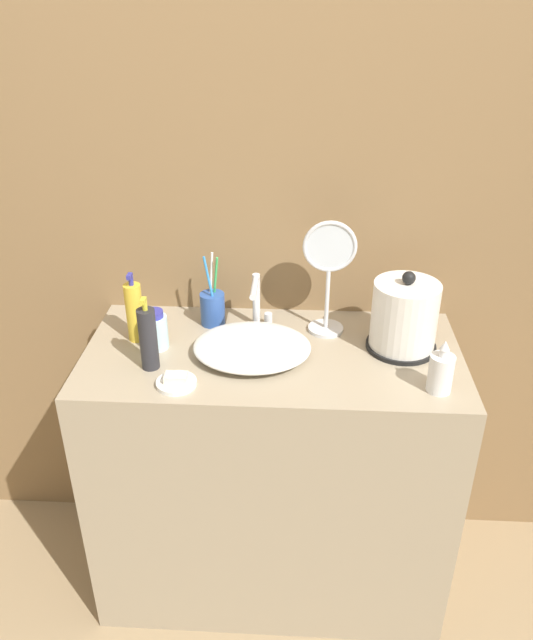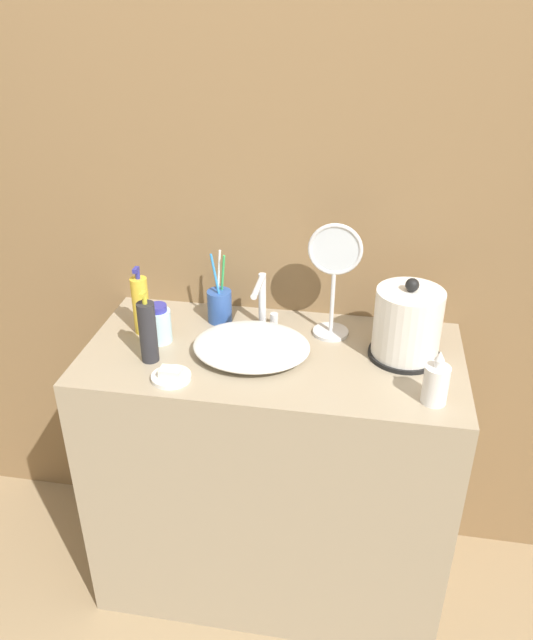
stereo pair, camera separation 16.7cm
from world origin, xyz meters
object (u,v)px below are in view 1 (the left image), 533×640
(electric_kettle, at_px, (404,318))
(hand_cream_bottle, at_px, (135,312))
(mouthwash_bottle, at_px, (155,330))
(toothbrush_cup, at_px, (213,308))
(vanity_mirror, at_px, (329,269))
(faucet, at_px, (258,300))
(shampoo_bottle, at_px, (441,372))
(lotion_bottle, at_px, (148,338))

(electric_kettle, bearing_deg, hand_cream_bottle, 179.57)
(mouthwash_bottle, relative_size, hand_cream_bottle, 0.55)
(toothbrush_cup, xyz_separation_m, vanity_mirror, (0.33, -0.02, 0.14))
(faucet, xyz_separation_m, vanity_mirror, (0.20, -0.00, 0.10))
(electric_kettle, xyz_separation_m, toothbrush_cup, (-0.54, 0.11, -0.04))
(toothbrush_cup, xyz_separation_m, mouthwash_bottle, (-0.14, -0.14, 0.00))
(faucet, height_order, mouthwash_bottle, faucet)
(vanity_mirror, bearing_deg, shampoo_bottle, -46.62)
(lotion_bottle, xyz_separation_m, mouthwash_bottle, (-0.01, 0.10, -0.03))
(shampoo_bottle, height_order, hand_cream_bottle, hand_cream_bottle)
(electric_kettle, bearing_deg, faucet, 167.76)
(shampoo_bottle, xyz_separation_m, vanity_mirror, (-0.27, 0.29, 0.14))
(toothbrush_cup, distance_m, vanity_mirror, 0.36)
(electric_kettle, xyz_separation_m, lotion_bottle, (-0.67, -0.14, -0.01))
(electric_kettle, distance_m, toothbrush_cup, 0.55)
(toothbrush_cup, distance_m, shampoo_bottle, 0.68)
(faucet, relative_size, vanity_mirror, 0.49)
(shampoo_bottle, bearing_deg, mouthwash_bottle, 167.46)
(shampoo_bottle, bearing_deg, lotion_bottle, 175.07)
(toothbrush_cup, relative_size, vanity_mirror, 0.66)
(toothbrush_cup, bearing_deg, mouthwash_bottle, -134.13)
(hand_cream_bottle, distance_m, vanity_mirror, 0.55)
(electric_kettle, relative_size, vanity_mirror, 0.69)
(electric_kettle, height_order, mouthwash_bottle, electric_kettle)
(faucet, height_order, vanity_mirror, vanity_mirror)
(electric_kettle, bearing_deg, mouthwash_bottle, -177.06)
(hand_cream_bottle, bearing_deg, toothbrush_cup, 26.96)
(toothbrush_cup, xyz_separation_m, lotion_bottle, (-0.13, -0.25, 0.03))
(electric_kettle, distance_m, shampoo_bottle, 0.22)
(faucet, relative_size, lotion_bottle, 0.80)
(lotion_bottle, distance_m, hand_cream_bottle, 0.16)
(hand_cream_bottle, relative_size, vanity_mirror, 0.61)
(lotion_bottle, height_order, mouthwash_bottle, lotion_bottle)
(faucet, xyz_separation_m, hand_cream_bottle, (-0.34, -0.08, -0.01))
(toothbrush_cup, xyz_separation_m, shampoo_bottle, (0.61, -0.31, 0.00))
(toothbrush_cup, relative_size, lotion_bottle, 1.07)
(shampoo_bottle, height_order, mouthwash_bottle, shampoo_bottle)
(lotion_bottle, relative_size, vanity_mirror, 0.62)
(mouthwash_bottle, height_order, hand_cream_bottle, hand_cream_bottle)
(mouthwash_bottle, distance_m, vanity_mirror, 0.51)
(lotion_bottle, distance_m, vanity_mirror, 0.53)
(shampoo_bottle, xyz_separation_m, hand_cream_bottle, (-0.81, 0.21, 0.03))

